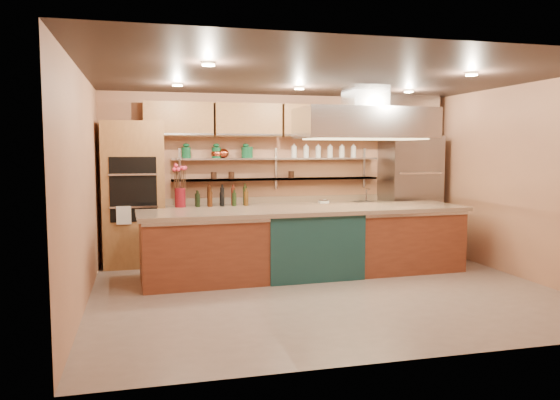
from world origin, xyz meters
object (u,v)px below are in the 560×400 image
object	(u,v)px
refrigerator	(410,195)
kitchen_scale	(324,201)
island	(307,242)
flower_vase	(180,198)
green_canister	(248,152)
copper_kettle	(223,153)

from	to	relation	value
refrigerator	kitchen_scale	world-z (taller)	refrigerator
refrigerator	island	world-z (taller)	refrigerator
flower_vase	green_canister	world-z (taller)	green_canister
island	flower_vase	xyz separation A→B (m)	(-1.75, 1.26, 0.59)
green_canister	kitchen_scale	bearing A→B (deg)	-9.76
flower_vase	copper_kettle	xyz separation A→B (m)	(0.74, 0.22, 0.71)
refrigerator	flower_vase	world-z (taller)	refrigerator
kitchen_scale	refrigerator	bearing A→B (deg)	9.98
refrigerator	flower_vase	size ratio (longest dim) A/B	6.80
refrigerator	flower_vase	bearing A→B (deg)	179.86
kitchen_scale	green_canister	distance (m)	1.54
refrigerator	green_canister	bearing A→B (deg)	175.48
kitchen_scale	green_canister	bearing A→B (deg)	-179.43
island	green_canister	bearing A→B (deg)	109.56
kitchen_scale	green_canister	world-z (taller)	green_canister
refrigerator	kitchen_scale	size ratio (longest dim) A/B	13.03
kitchen_scale	green_canister	xyz separation A→B (m)	(-1.28, 0.22, 0.83)
refrigerator	kitchen_scale	distance (m)	1.63
island	copper_kettle	world-z (taller)	copper_kettle
flower_vase	kitchen_scale	xyz separation A→B (m)	(2.45, 0.00, -0.11)
refrigerator	copper_kettle	size ratio (longest dim) A/B	10.53
copper_kettle	green_canister	world-z (taller)	green_canister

